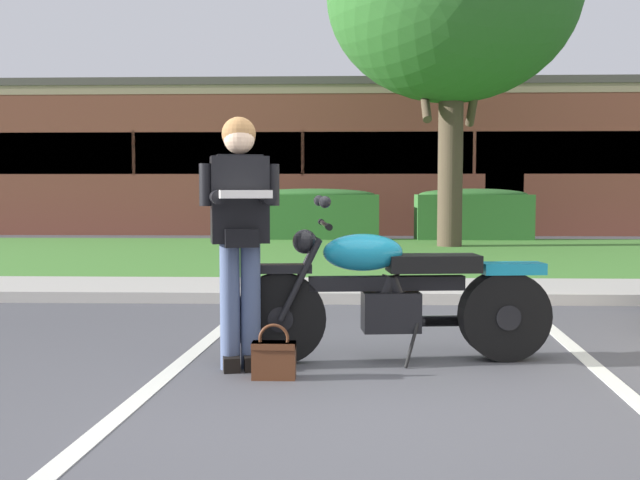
# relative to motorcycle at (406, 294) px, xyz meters

# --- Properties ---
(ground_plane) EXTENTS (140.00, 140.00, 0.00)m
(ground_plane) POSITION_rel_motorcycle_xyz_m (-0.37, -0.84, -0.48)
(ground_plane) COLOR #4C4C51
(curb_strip) EXTENTS (60.00, 0.20, 0.12)m
(curb_strip) POSITION_rel_motorcycle_xyz_m (-0.37, 2.60, -0.42)
(curb_strip) COLOR #B7B2A8
(curb_strip) RESTS_ON ground
(concrete_walk) EXTENTS (60.00, 1.50, 0.08)m
(concrete_walk) POSITION_rel_motorcycle_xyz_m (-0.37, 3.45, -0.44)
(concrete_walk) COLOR #B7B2A8
(concrete_walk) RESTS_ON ground
(grass_lawn) EXTENTS (60.00, 7.73, 0.06)m
(grass_lawn) POSITION_rel_motorcycle_xyz_m (-0.37, 8.07, -0.45)
(grass_lawn) COLOR #478433
(grass_lawn) RESTS_ON ground
(stall_stripe_0) EXTENTS (0.39, 4.40, 0.01)m
(stall_stripe_0) POSITION_rel_motorcycle_xyz_m (-1.61, -0.64, -0.48)
(stall_stripe_0) COLOR silver
(stall_stripe_0) RESTS_ON ground
(stall_stripe_1) EXTENTS (0.39, 4.40, 0.01)m
(stall_stripe_1) POSITION_rel_motorcycle_xyz_m (1.26, -0.64, -0.48)
(stall_stripe_1) COLOR silver
(stall_stripe_1) RESTS_ON ground
(motorcycle) EXTENTS (2.24, 0.82, 1.18)m
(motorcycle) POSITION_rel_motorcycle_xyz_m (0.00, 0.00, 0.00)
(motorcycle) COLOR black
(motorcycle) RESTS_ON ground
(rider_person) EXTENTS (0.53, 0.64, 1.70)m
(rider_person) POSITION_rel_motorcycle_xyz_m (-1.14, -0.26, 0.53)
(rider_person) COLOR black
(rider_person) RESTS_ON ground
(handbag) EXTENTS (0.28, 0.13, 0.36)m
(handbag) POSITION_rel_motorcycle_xyz_m (-0.89, -0.51, -0.34)
(handbag) COLOR #562D19
(handbag) RESTS_ON ground
(hedge_left) EXTENTS (3.13, 0.90, 1.24)m
(hedge_left) POSITION_rel_motorcycle_xyz_m (-1.21, 11.94, 0.17)
(hedge_left) COLOR #336B2D
(hedge_left) RESTS_ON ground
(hedge_center_left) EXTENTS (2.67, 0.90, 1.24)m
(hedge_center_left) POSITION_rel_motorcycle_xyz_m (2.58, 11.94, 0.17)
(hedge_center_left) COLOR #336B2D
(hedge_center_left) RESTS_ON ground
(brick_building) EXTENTS (26.61, 8.10, 4.15)m
(brick_building) POSITION_rel_motorcycle_xyz_m (-1.54, 17.90, 1.60)
(brick_building) COLOR brown
(brick_building) RESTS_ON ground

